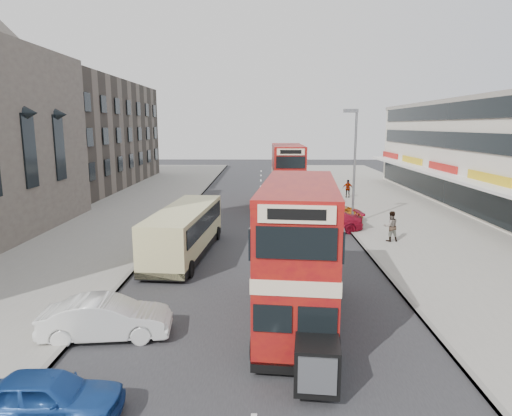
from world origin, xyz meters
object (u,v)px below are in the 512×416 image
(car_right_a, at_px, (326,222))
(pedestrian_near, at_px, (391,226))
(street_lamp, at_px, (354,158))
(coach, at_px, (185,230))
(bus_second, at_px, (288,175))
(cyclist, at_px, (317,209))
(car_left_near, at_px, (47,397))
(car_left_front, at_px, (106,318))
(car_right_c, at_px, (305,187))
(car_right_b, at_px, (332,214))
(pedestrian_far, at_px, (348,189))
(bus_main, at_px, (299,253))

(car_right_a, relative_size, pedestrian_near, 2.59)
(street_lamp, height_order, coach, street_lamp)
(bus_second, bearing_deg, cyclist, 114.31)
(car_left_near, xyz_separation_m, car_left_front, (-0.03, 4.22, 0.08))
(car_right_c, distance_m, cyclist, 11.45)
(car_right_b, xyz_separation_m, cyclist, (-0.84, 1.94, 0.04))
(coach, xyz_separation_m, car_right_a, (8.46, 5.56, -0.74))
(street_lamp, xyz_separation_m, cyclist, (-2.05, 3.06, -4.14))
(street_lamp, xyz_separation_m, bus_second, (-4.13, 7.66, -2.05))
(car_left_near, bearing_deg, car_right_c, -16.92)
(pedestrian_far, bearing_deg, car_right_c, 156.89)
(pedestrian_near, distance_m, cyclist, 8.62)
(car_right_b, distance_m, cyclist, 2.12)
(street_lamp, height_order, cyclist, street_lamp)
(coach, xyz_separation_m, car_left_near, (-0.96, -13.79, -0.82))
(coach, distance_m, pedestrian_near, 12.22)
(car_right_b, bearing_deg, street_lamp, 47.56)
(bus_main, height_order, coach, bus_main)
(coach, relative_size, pedestrian_near, 5.05)
(car_right_a, relative_size, pedestrian_far, 2.79)
(coach, xyz_separation_m, car_right_c, (8.59, 22.00, -0.71))
(car_right_c, distance_m, pedestrian_far, 4.81)
(street_lamp, distance_m, pedestrian_near, 6.25)
(pedestrian_near, distance_m, pedestrian_far, 16.51)
(car_left_front, xyz_separation_m, car_right_c, (9.59, 31.57, 0.03))
(street_lamp, relative_size, cyclist, 4.16)
(car_right_b, bearing_deg, pedestrian_near, 24.02)
(coach, distance_m, car_left_near, 13.85)
(coach, height_order, pedestrian_far, coach)
(car_right_a, bearing_deg, car_left_near, -33.61)
(bus_main, relative_size, car_right_c, 2.14)
(car_right_a, bearing_deg, pedestrian_far, 155.96)
(street_lamp, relative_size, coach, 0.87)
(car_right_a, height_order, car_right_c, car_right_c)
(car_right_a, xyz_separation_m, car_right_b, (0.87, 3.06, -0.09))
(car_right_a, relative_size, cyclist, 2.47)
(car_right_c, relative_size, cyclist, 2.19)
(street_lamp, distance_m, coach, 13.35)
(cyclist, bearing_deg, bus_second, 109.31)
(bus_second, bearing_deg, bus_main, 87.75)
(pedestrian_far, bearing_deg, bus_second, -133.45)
(coach, distance_m, car_right_a, 10.15)
(street_lamp, xyz_separation_m, pedestrian_near, (1.39, -4.83, -3.71))
(street_lamp, distance_m, car_left_front, 21.00)
(street_lamp, xyz_separation_m, car_right_c, (-1.94, 14.51, -4.06))
(bus_main, bearing_deg, pedestrian_near, -114.59)
(car_left_front, xyz_separation_m, car_right_b, (10.33, 18.18, -0.09))
(cyclist, bearing_deg, pedestrian_far, 60.15)
(bus_main, height_order, pedestrian_far, bus_main)
(bus_second, bearing_deg, car_right_b, 114.06)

